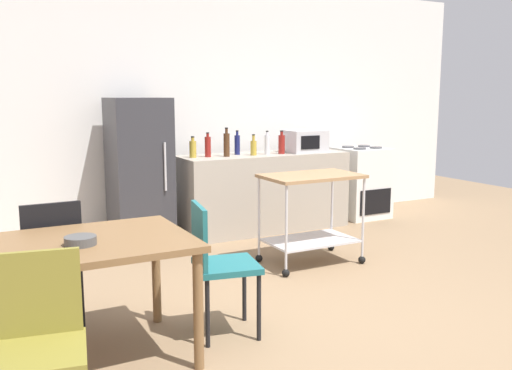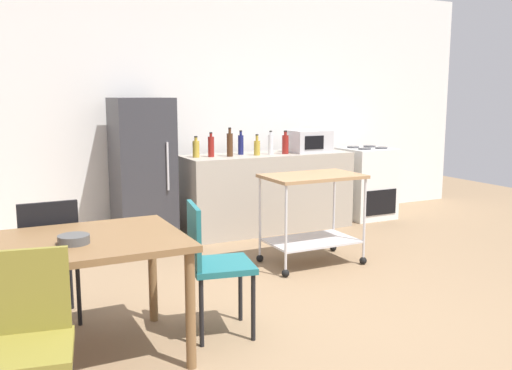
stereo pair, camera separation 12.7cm
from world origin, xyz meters
TOP-DOWN VIEW (x-y plane):
  - ground_plane at (0.00, 0.00)m, footprint 12.00×12.00m
  - back_wall at (0.00, 3.20)m, footprint 8.40×0.12m
  - kitchen_counter at (0.90, 2.60)m, footprint 2.00×0.64m
  - dining_table at (-1.76, 0.18)m, footprint 1.50×0.90m
  - chair_teal at (-0.78, 0.17)m, footprint 0.47×0.47m
  - chair_olive at (-1.97, -0.56)m, footprint 0.46×0.46m
  - chair_black at (-1.73, 0.81)m, footprint 0.41×0.41m
  - stove_oven at (2.35, 2.62)m, footprint 0.60×0.61m
  - refrigerator at (-0.55, 2.70)m, footprint 0.60×0.63m
  - kitchen_cart at (0.65, 1.22)m, footprint 0.91×0.57m
  - bottle_wine at (0.03, 2.62)m, footprint 0.08×0.08m
  - bottle_vinegar at (0.20, 2.60)m, footprint 0.07×0.07m
  - bottle_hot_sauce at (0.40, 2.54)m, footprint 0.07×0.07m
  - bottle_sparkling_water at (0.59, 2.67)m, footprint 0.06×0.06m
  - bottle_sesame_oil at (0.72, 2.52)m, footprint 0.07×0.07m
  - bottle_soda at (0.90, 2.52)m, footprint 0.06×0.06m
  - bottle_soy_sauce at (1.09, 2.51)m, footprint 0.08×0.08m
  - microwave at (1.43, 2.54)m, footprint 0.46×0.35m
  - fruit_bowl at (-1.65, 0.09)m, footprint 0.18×0.18m

SIDE VIEW (x-z plane):
  - ground_plane at x=0.00m, z-range 0.00..0.00m
  - kitchen_counter at x=0.90m, z-range 0.00..0.90m
  - stove_oven at x=2.35m, z-range -0.01..0.91m
  - chair_teal at x=-0.78m, z-range 0.07..0.96m
  - chair_olive at x=-1.97m, z-range 0.07..0.96m
  - chair_black at x=-1.73m, z-range 0.07..0.96m
  - kitchen_cart at x=0.65m, z-range 0.15..1.00m
  - dining_table at x=-1.76m, z-range 0.30..1.05m
  - refrigerator at x=-0.55m, z-range 0.00..1.55m
  - fruit_bowl at x=-1.65m, z-range 0.75..0.80m
  - bottle_sesame_oil at x=0.72m, z-range 0.87..1.11m
  - bottle_wine at x=0.03m, z-range 0.88..1.11m
  - bottle_soy_sauce at x=1.09m, z-range 0.88..1.15m
  - bottle_sparkling_water at x=0.59m, z-range 0.88..1.16m
  - bottle_vinegar at x=0.20m, z-range 0.88..1.15m
  - bottle_soda at x=0.90m, z-range 0.88..1.15m
  - microwave at x=1.43m, z-range 0.90..1.16m
  - bottle_hot_sauce at x=0.40m, z-range 0.88..1.20m
  - back_wall at x=0.00m, z-range 0.00..2.90m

